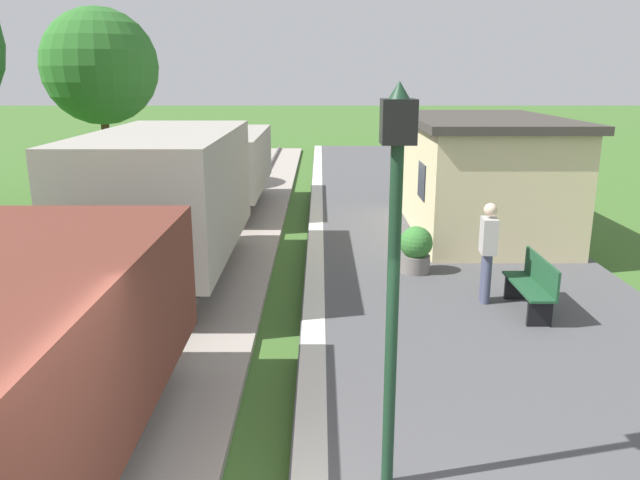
% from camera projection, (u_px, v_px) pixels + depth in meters
% --- Properties ---
extents(freight_train, '(2.50, 19.40, 2.72)m').
position_uv_depth(freight_train, '(170.00, 210.00, 11.82)').
color(freight_train, brown).
rests_on(freight_train, rail_near).
extents(station_hut, '(3.50, 5.80, 2.78)m').
position_uv_depth(station_hut, '(483.00, 175.00, 14.99)').
color(station_hut, beige).
rests_on(station_hut, platform_slab).
extents(bench_near_hut, '(0.42, 1.50, 0.91)m').
position_uv_depth(bench_near_hut, '(535.00, 285.00, 9.99)').
color(bench_near_hut, '#1E4C2D').
rests_on(bench_near_hut, platform_slab).
extents(bench_down_platform, '(0.42, 1.50, 0.91)m').
position_uv_depth(bench_down_platform, '(432.00, 182.00, 19.51)').
color(bench_down_platform, '#1E4C2D').
rests_on(bench_down_platform, platform_slab).
extents(person_waiting, '(0.27, 0.40, 1.71)m').
position_uv_depth(person_waiting, '(490.00, 249.00, 10.33)').
color(person_waiting, '#474C66').
rests_on(person_waiting, platform_slab).
extents(potted_planter, '(0.64, 0.64, 0.92)m').
position_uv_depth(potted_planter, '(418.00, 249.00, 12.03)').
color(potted_planter, slate).
rests_on(potted_planter, platform_slab).
extents(lamp_post_near, '(0.28, 0.28, 3.70)m').
position_uv_depth(lamp_post_near, '(398.00, 221.00, 5.22)').
color(lamp_post_near, '#193823').
rests_on(lamp_post_near, platform_slab).
extents(tree_field_left, '(3.87, 3.87, 6.19)m').
position_uv_depth(tree_field_left, '(103.00, 67.00, 20.89)').
color(tree_field_left, '#4C3823').
rests_on(tree_field_left, ground).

